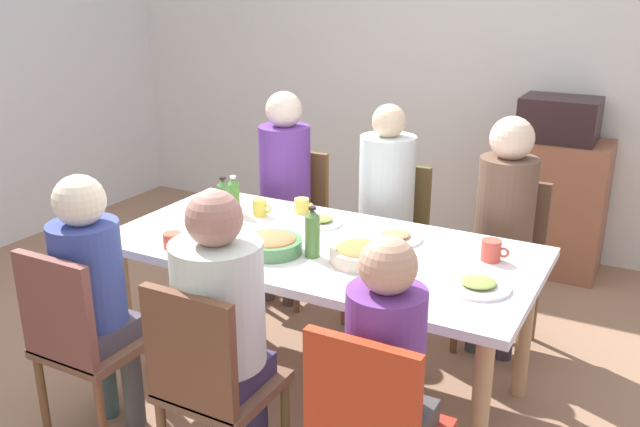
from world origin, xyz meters
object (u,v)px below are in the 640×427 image
object	(u,v)px
cup_2	(302,206)
cup_3	(260,207)
dining_table	(320,260)
person_3	(386,373)
chair_0	(209,380)
bowl_0	(361,253)
cup_1	(491,250)
chair_2	(504,254)
bottle_2	(234,196)
person_0	(221,314)
side_cabinet	(549,206)
person_4	(386,197)
person_2	(504,215)
microwave	(560,119)
plate_2	(478,285)
bowl_1	(272,244)
plate_1	(321,221)
cup_0	(173,241)
cup_4	(201,245)
bottle_1	(312,233)
chair_1	(80,337)
plate_0	(395,237)
chair_5	(292,215)
chair_4	(390,233)
bottle_0	(224,203)
person_5	(284,179)
person_1	(92,285)

from	to	relation	value
cup_2	cup_3	bearing A→B (deg)	-140.23
dining_table	person_3	distance (m)	1.01
chair_0	bowl_0	bearing A→B (deg)	71.55
cup_1	chair_2	bearing A→B (deg)	97.30
cup_1	bottle_2	size ratio (longest dim) A/B	0.61
person_0	chair_0	bearing A→B (deg)	-90.00
side_cabinet	person_4	bearing A→B (deg)	-118.94
person_2	microwave	world-z (taller)	person_2
bowl_0	bottle_2	distance (m)	0.90
chair_2	plate_2	distance (m)	1.01
bowl_1	bowl_0	bearing A→B (deg)	13.19
plate_1	person_3	bearing A→B (deg)	-52.27
dining_table	cup_3	xyz separation A→B (m)	(-0.46, 0.21, 0.12)
cup_0	cup_1	world-z (taller)	cup_1
cup_2	cup_0	bearing A→B (deg)	-111.32
person_4	cup_4	bearing A→B (deg)	-110.10
bottle_2	bottle_1	bearing A→B (deg)	-26.31
cup_0	chair_1	bearing A→B (deg)	-100.04
plate_0	cup_3	world-z (taller)	cup_3
chair_0	bowl_0	world-z (taller)	chair_0
dining_table	bottle_1	distance (m)	0.24
chair_5	bowl_0	xyz separation A→B (m)	(0.91, -0.95, 0.27)
dining_table	bowl_0	xyz separation A→B (m)	(0.25, -0.10, 0.12)
chair_2	plate_0	world-z (taller)	chair_2
chair_1	chair_4	size ratio (longest dim) A/B	1.00
bottle_1	cup_2	bearing A→B (deg)	124.11
microwave	chair_0	bearing A→B (deg)	-103.40
person_2	cup_4	distance (m)	1.54
plate_1	person_2	bearing A→B (deg)	33.97
plate_0	bottle_0	size ratio (longest dim) A/B	1.01
cup_2	chair_2	bearing A→B (deg)	28.23
person_5	bottle_1	size ratio (longest dim) A/B	5.61
person_5	cup_1	xyz separation A→B (m)	(1.40, -0.58, 0.02)
person_0	person_2	bearing A→B (deg)	66.88
chair_2	plate_0	bearing A→B (deg)	-120.57
chair_2	bowl_0	xyz separation A→B (m)	(-0.40, -0.95, 0.27)
person_2	person_3	size ratio (longest dim) A/B	1.09
chair_2	chair_0	bearing A→B (deg)	-110.93
plate_0	microwave	xyz separation A→B (m)	(0.40, 1.78, 0.28)
chair_4	bowl_1	distance (m)	1.09
cup_0	bottle_2	size ratio (longest dim) A/B	0.60
person_5	bottle_1	world-z (taller)	person_5
chair_5	person_3	bearing A→B (deg)	-51.03
chair_4	cup_3	bearing A→B (deg)	-125.40
person_1	microwave	bearing A→B (deg)	64.20
bowl_1	cup_3	distance (m)	0.51
chair_5	bottle_2	distance (m)	0.76
plate_0	dining_table	bearing A→B (deg)	-141.65
dining_table	plate_1	xyz separation A→B (m)	(-0.12, 0.24, 0.09)
bowl_0	cup_3	world-z (taller)	cup_3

